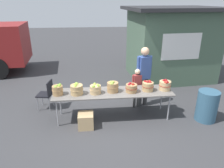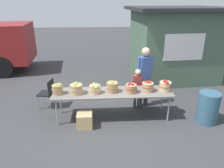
% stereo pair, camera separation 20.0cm
% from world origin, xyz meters
% --- Properties ---
extents(ground_plane, '(40.00, 40.00, 0.00)m').
position_xyz_m(ground_plane, '(0.00, 0.00, 0.00)').
color(ground_plane, '#38383A').
extents(market_table, '(3.10, 0.76, 0.75)m').
position_xyz_m(market_table, '(0.00, 0.00, 0.72)').
color(market_table, slate).
rests_on(market_table, ground).
extents(apple_basket_green_0, '(0.28, 0.28, 0.29)m').
position_xyz_m(apple_basket_green_0, '(-1.41, -0.03, 0.88)').
color(apple_basket_green_0, '#A87F51').
rests_on(apple_basket_green_0, market_table).
extents(apple_basket_green_1, '(0.33, 0.33, 0.29)m').
position_xyz_m(apple_basket_green_1, '(-0.93, -0.05, 0.88)').
color(apple_basket_green_1, tan).
rests_on(apple_basket_green_1, market_table).
extents(apple_basket_green_2, '(0.30, 0.30, 0.26)m').
position_xyz_m(apple_basket_green_2, '(-0.46, -0.05, 0.87)').
color(apple_basket_green_2, tan).
rests_on(apple_basket_green_2, market_table).
extents(apple_basket_green_3, '(0.31, 0.31, 0.31)m').
position_xyz_m(apple_basket_green_3, '(-0.01, 0.01, 0.89)').
color(apple_basket_green_3, '#A87F51').
rests_on(apple_basket_green_3, market_table).
extents(apple_basket_red_0, '(0.31, 0.31, 0.26)m').
position_xyz_m(apple_basket_red_0, '(0.47, -0.04, 0.86)').
color(apple_basket_red_0, '#A87F51').
rests_on(apple_basket_red_0, market_table).
extents(apple_basket_red_1, '(0.31, 0.31, 0.28)m').
position_xyz_m(apple_basket_red_1, '(0.92, -0.00, 0.88)').
color(apple_basket_red_1, tan).
rests_on(apple_basket_red_1, market_table).
extents(apple_basket_red_2, '(0.33, 0.33, 0.30)m').
position_xyz_m(apple_basket_red_2, '(1.39, 0.00, 0.88)').
color(apple_basket_red_2, tan).
rests_on(apple_basket_red_2, market_table).
extents(vendor_adult, '(0.46, 0.31, 1.77)m').
position_xyz_m(vendor_adult, '(0.95, 0.62, 1.04)').
color(vendor_adult, '#3F3F3F').
rests_on(vendor_adult, ground).
extents(child_customer, '(0.31, 0.19, 1.18)m').
position_xyz_m(child_customer, '(0.74, 0.51, 0.70)').
color(child_customer, '#3F3F3F').
rests_on(child_customer, ground).
extents(food_kiosk, '(3.71, 3.16, 2.74)m').
position_xyz_m(food_kiosk, '(2.61, 3.03, 1.38)').
color(food_kiosk, '#47604C').
rests_on(food_kiosk, ground).
extents(folding_chair, '(0.46, 0.46, 0.86)m').
position_xyz_m(folding_chair, '(-1.85, 0.68, 0.51)').
color(folding_chair, black).
rests_on(folding_chair, ground).
extents(trash_barrel, '(0.53, 0.53, 0.82)m').
position_xyz_m(trash_barrel, '(2.43, -0.38, 0.41)').
color(trash_barrel, '#335972').
rests_on(trash_barrel, ground).
extents(produce_crate, '(0.38, 0.38, 0.38)m').
position_xyz_m(produce_crate, '(-0.73, -0.42, 0.19)').
color(produce_crate, tan).
rests_on(produce_crate, ground).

